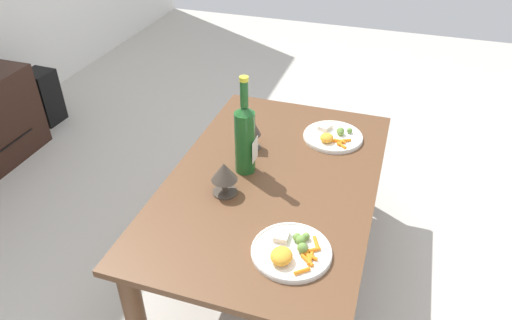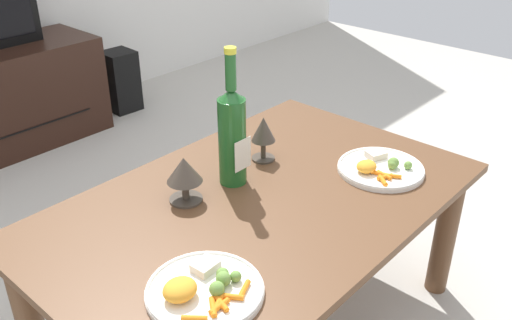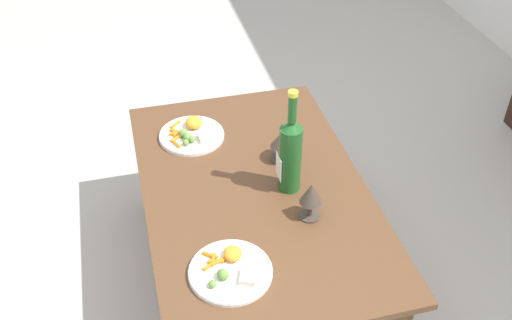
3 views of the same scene
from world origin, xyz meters
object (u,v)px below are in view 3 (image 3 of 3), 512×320
(dining_table, at_px, (255,205))
(goblet_right, at_px, (311,195))
(dinner_plate_right, at_px, (230,270))
(wine_bottle, at_px, (290,153))
(dinner_plate_left, at_px, (191,134))
(goblet_left, at_px, (284,140))

(dining_table, height_order, goblet_right, goblet_right)
(goblet_right, bearing_deg, dinner_plate_right, -60.35)
(wine_bottle, relative_size, goblet_right, 2.81)
(wine_bottle, height_order, dinner_plate_right, wine_bottle)
(dining_table, distance_m, dinner_plate_left, 0.40)
(goblet_right, xyz_separation_m, dinner_plate_right, (0.17, -0.31, -0.08))
(wine_bottle, bearing_deg, dining_table, -100.22)
(dinner_plate_left, xyz_separation_m, dinner_plate_right, (0.71, -0.00, -0.00))
(goblet_left, distance_m, dinner_plate_right, 0.58)
(wine_bottle, relative_size, goblet_left, 3.04)
(dinner_plate_left, height_order, dinner_plate_right, dinner_plate_left)
(dining_table, xyz_separation_m, goblet_right, (0.18, 0.14, 0.17))
(dining_table, height_order, dinner_plate_left, dinner_plate_left)
(dining_table, distance_m, wine_bottle, 0.26)
(goblet_right, relative_size, dinner_plate_right, 0.55)
(goblet_left, xyz_separation_m, dinner_plate_left, (-0.22, -0.31, -0.07))
(goblet_left, height_order, goblet_right, goblet_right)
(wine_bottle, relative_size, dinner_plate_right, 1.55)
(dining_table, xyz_separation_m, goblet_left, (-0.14, 0.14, 0.16))
(dining_table, distance_m, goblet_left, 0.26)
(goblet_right, distance_m, dinner_plate_right, 0.36)
(dinner_plate_right, bearing_deg, dining_table, 155.11)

